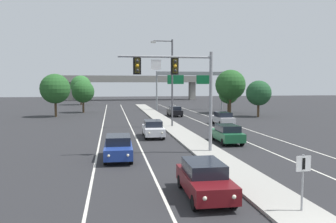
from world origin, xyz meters
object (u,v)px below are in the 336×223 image
Objects in this scene: overhead_signal_mast at (182,80)px; tree_far_right_b at (230,85)px; tree_far_right_a at (229,94)px; tree_far_right_c at (259,93)px; car_receding_green at (227,133)px; car_oncoming_white at (153,129)px; tree_far_left_c at (81,86)px; tree_far_left_b at (55,89)px; tree_far_left_a at (83,92)px; car_oncoming_darkred at (204,179)px; street_lamp_median at (170,78)px; car_receding_silver at (223,118)px; highway_sign_gantry at (190,78)px; car_receding_black at (175,111)px; car_oncoming_blue at (118,147)px; median_sign_post at (303,174)px.

tree_far_right_b reaches higher than overhead_signal_mast.
tree_far_right_c is at bearing -77.49° from tree_far_right_a.
car_receding_green is at bearing -110.48° from tree_far_right_b.
car_oncoming_white is 54.14m from tree_far_left_c.
tree_far_left_a is (3.59, 7.18, -0.61)m from tree_far_left_b.
street_lamp_median is at bearing 83.60° from car_oncoming_darkred.
tree_far_right_c is 0.78× the size of tree_far_left_c.
car_receding_silver is 0.34× the size of highway_sign_gantry.
street_lamp_median is at bearing 67.65° from car_oncoming_white.
car_oncoming_white is at bearing -78.11° from tree_far_left_c.
tree_far_right_b is (10.48, 3.75, 4.09)m from car_receding_black.
highway_sign_gantry is 9.20m from tree_far_right_a.
car_receding_silver is at bearing 52.68° from car_oncoming_blue.
overhead_signal_mast is 3.27× the size of median_sign_post.
tree_far_right_c is at bearing 45.94° from car_receding_silver.
tree_far_left_b is (-23.61, -10.10, -1.84)m from highway_sign_gantry.
street_lamp_median is 1.33× the size of tree_far_right_b.
tree_far_right_c is at bearing 59.57° from car_receding_green.
tree_far_right_a is (-1.85, 8.33, -0.36)m from tree_far_right_c.
tree_far_right_b is (19.87, 33.05, 4.09)m from car_oncoming_blue.
car_oncoming_white is at bearing -73.52° from tree_far_left_a.
overhead_signal_mast is at bearing -78.61° from tree_far_left_c.
tree_far_right_c is 46.23m from tree_far_left_c.
car_receding_silver is (13.17, 17.28, 0.00)m from car_oncoming_blue.
tree_far_left_a is at bearing 167.43° from tree_far_right_b.
tree_far_left_c is (-2.35, 23.19, 0.95)m from tree_far_left_a.
car_receding_silver is 18.99m from tree_far_right_a.
car_oncoming_darkred is at bearing -79.24° from tree_far_left_a.
car_receding_green is at bearing -90.16° from car_receding_black.
car_receding_green is at bearing -120.43° from tree_far_right_c.
overhead_signal_mast is at bearing -124.56° from tree_far_right_c.
car_receding_green is 13.05m from car_receding_silver.
car_receding_green is 25.23m from tree_far_right_c.
overhead_signal_mast is 9.16m from car_oncoming_white.
highway_sign_gantry reaches higher than car_oncoming_white.
highway_sign_gantry reaches higher than tree_far_left_a.
tree_far_right_b is (13.08, 43.98, 3.32)m from median_sign_post.
tree_far_right_c is at bearing -72.03° from tree_far_right_b.
median_sign_post is 47.64m from tree_far_right_a.
tree_far_left_b is at bearing 107.46° from car_oncoming_darkred.
tree_far_right_a is (27.83, -27.10, -1.37)m from tree_far_left_c.
street_lamp_median is 17.95m from car_oncoming_blue.
tree_far_left_b is (-12.36, 22.47, 3.50)m from car_oncoming_white.
tree_far_right_c is at bearing 62.10° from car_oncoming_darkred.
tree_far_left_c reaches higher than car_oncoming_white.
highway_sign_gantry is 20.38m from tree_far_left_a.
tree_far_left_c is at bearing 95.80° from tree_far_left_a.
street_lamp_median is 26.89m from highway_sign_gantry.
tree_far_left_c is at bearing 137.83° from highway_sign_gantry.
median_sign_post is at bearing -106.33° from tree_far_right_a.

